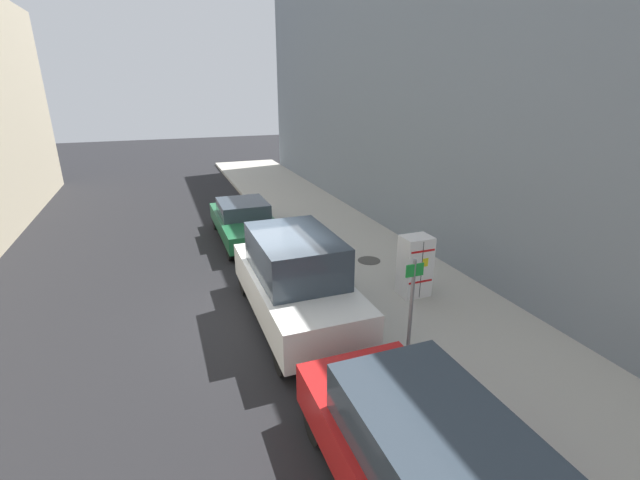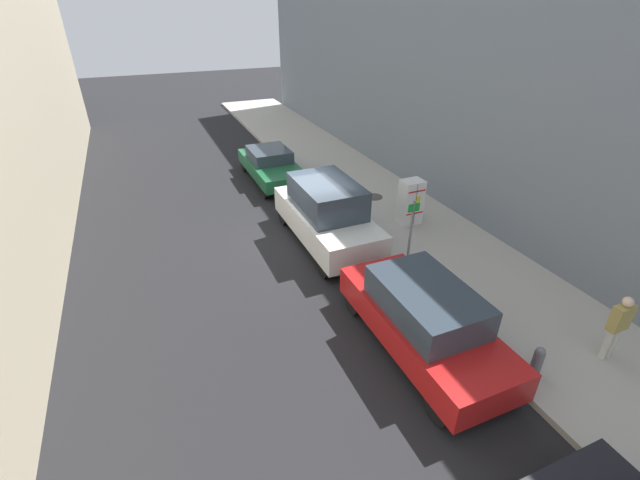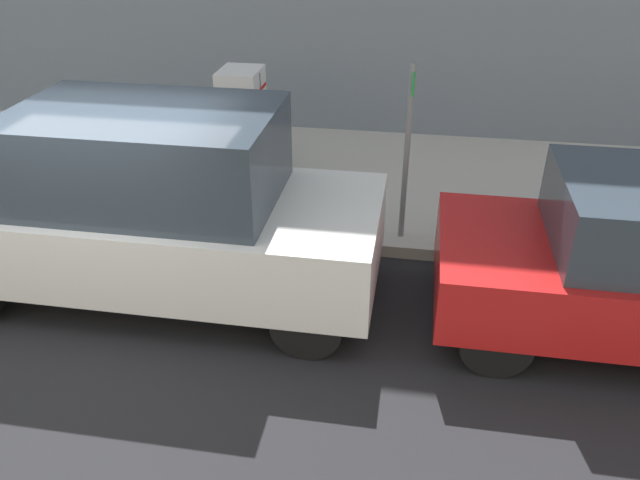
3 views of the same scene
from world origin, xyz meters
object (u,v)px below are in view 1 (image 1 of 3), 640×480
Objects in this scene: discarded_refrigerator at (415,266)px; parked_suv_red at (430,469)px; parked_sedan_green at (244,220)px; parked_van_white at (295,279)px; street_sign_post at (411,307)px.

discarded_refrigerator is 6.21m from parked_suv_red.
discarded_refrigerator is at bearing 117.27° from parked_sedan_green.
discarded_refrigerator is at bearing 178.52° from parked_van_white.
parked_suv_red is (1.44, 2.79, -0.51)m from street_sign_post.
street_sign_post is 0.48× the size of parked_sedan_green.
parked_van_white is at bearing 90.00° from parked_sedan_green.
discarded_refrigerator is at bearing -124.36° from street_sign_post.
parked_suv_red is (-0.00, 11.51, 0.17)m from parked_sedan_green.
discarded_refrigerator reaches higher than parked_sedan_green.
street_sign_post reaches higher than discarded_refrigerator.
parked_van_white is at bearing -61.38° from street_sign_post.
discarded_refrigerator is 3.12m from street_sign_post.
street_sign_post is at bearing 118.62° from parked_van_white.
street_sign_post reaches higher than parked_suv_red.
discarded_refrigerator is 3.18m from parked_van_white.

